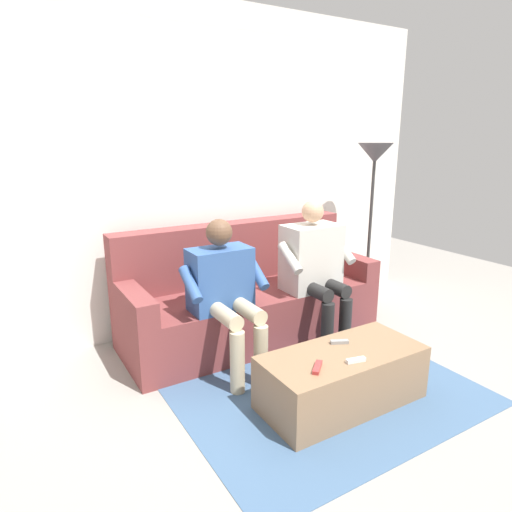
{
  "coord_description": "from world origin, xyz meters",
  "views": [
    {
      "loc": [
        1.76,
        2.92,
        1.65
      ],
      "look_at": [
        0.0,
        -0.02,
        0.73
      ],
      "focal_mm": 31.2,
      "sensor_mm": 36.0,
      "label": 1
    }
  ],
  "objects": [
    {
      "name": "remote_gray",
      "position": [
        -0.06,
        0.93,
        0.37
      ],
      "size": [
        0.12,
        0.08,
        0.02
      ],
      "primitive_type": "cube",
      "rotation": [
        0.0,
        0.0,
        2.69
      ],
      "color": "gray",
      "rests_on": "coffee_table"
    },
    {
      "name": "floor_lamp",
      "position": [
        -1.35,
        -0.14,
        1.38
      ],
      "size": [
        0.32,
        0.32,
        1.6
      ],
      "color": "#2D2D2D",
      "rests_on": "ground"
    },
    {
      "name": "coffee_table",
      "position": [
        0.0,
        1.04,
        0.18
      ],
      "size": [
        1.05,
        0.48,
        0.35
      ],
      "color": "#8C6B4C",
      "rests_on": "ground"
    },
    {
      "name": "back_wall",
      "position": [
        0.0,
        -0.64,
        1.36
      ],
      "size": [
        4.37,
        0.06,
        2.73
      ],
      "primitive_type": "cube",
      "color": "silver",
      "rests_on": "ground"
    },
    {
      "name": "person_left_seated",
      "position": [
        -0.42,
        0.2,
        0.66
      ],
      "size": [
        0.61,
        0.53,
        1.17
      ],
      "color": "beige",
      "rests_on": "ground"
    },
    {
      "name": "floor_rug",
      "position": [
        0.0,
        0.89,
        0.0
      ],
      "size": [
        1.92,
        1.48,
        0.01
      ],
      "primitive_type": "cube",
      "color": "#426084",
      "rests_on": "ground"
    },
    {
      "name": "remote_red",
      "position": [
        0.27,
        1.12,
        0.37
      ],
      "size": [
        0.13,
        0.12,
        0.02
      ],
      "primitive_type": "cube",
      "rotation": [
        0.0,
        0.0,
        0.74
      ],
      "color": "#B73333",
      "rests_on": "coffee_table"
    },
    {
      "name": "ground_plane",
      "position": [
        0.0,
        0.6,
        0.0
      ],
      "size": [
        8.0,
        8.0,
        0.0
      ],
      "primitive_type": "plane",
      "color": "gray"
    },
    {
      "name": "couch",
      "position": [
        0.0,
        -0.16,
        0.33
      ],
      "size": [
        2.13,
        0.79,
        0.94
      ],
      "color": "brown",
      "rests_on": "ground"
    },
    {
      "name": "person_right_seated",
      "position": [
        0.42,
        0.25,
        0.62
      ],
      "size": [
        0.6,
        0.59,
        1.1
      ],
      "color": "#335693",
      "rests_on": "ground"
    },
    {
      "name": "remote_white",
      "position": [
        0.02,
        1.17,
        0.37
      ],
      "size": [
        0.13,
        0.06,
        0.02
      ],
      "primitive_type": "cube",
      "rotation": [
        0.0,
        0.0,
        2.93
      ],
      "color": "white",
      "rests_on": "coffee_table"
    }
  ]
}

